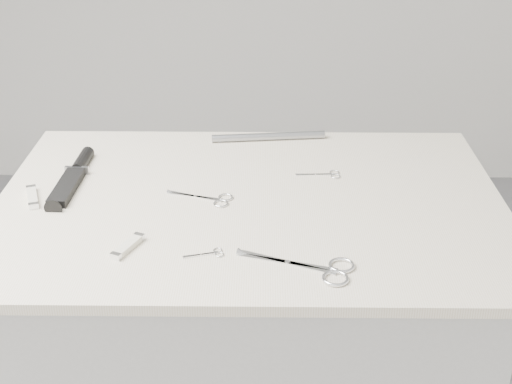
{
  "coord_description": "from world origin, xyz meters",
  "views": [
    {
      "loc": [
        0.03,
        -1.24,
        1.57
      ],
      "look_at": [
        0.01,
        0.03,
        0.92
      ],
      "focal_mm": 50.0,
      "sensor_mm": 36.0,
      "label": 1
    }
  ],
  "objects_px": {
    "tiny_scissors": "(209,254)",
    "sheathed_knife": "(74,174)",
    "large_shears": "(320,268)",
    "pocket_knife_b": "(32,197)",
    "embroidery_scissors_b": "(325,174)",
    "embroidery_scissors_a": "(212,199)",
    "plinth": "(251,383)",
    "metal_rail": "(269,137)",
    "pocket_knife_a": "(128,247)"
  },
  "relations": [
    {
      "from": "tiny_scissors",
      "to": "sheathed_knife",
      "type": "height_order",
      "value": "sheathed_knife"
    },
    {
      "from": "large_shears",
      "to": "pocket_knife_b",
      "type": "bearing_deg",
      "value": 175.52
    },
    {
      "from": "sheathed_knife",
      "to": "pocket_knife_b",
      "type": "distance_m",
      "value": 0.11
    },
    {
      "from": "embroidery_scissors_b",
      "to": "embroidery_scissors_a",
      "type": "bearing_deg",
      "value": -156.37
    },
    {
      "from": "embroidery_scissors_a",
      "to": "sheathed_knife",
      "type": "xyz_separation_m",
      "value": [
        -0.29,
        0.09,
        0.01
      ]
    },
    {
      "from": "sheathed_knife",
      "to": "plinth",
      "type": "bearing_deg",
      "value": -102.42
    },
    {
      "from": "embroidery_scissors_b",
      "to": "pocket_knife_b",
      "type": "bearing_deg",
      "value": -171.12
    },
    {
      "from": "plinth",
      "to": "embroidery_scissors_b",
      "type": "distance_m",
      "value": 0.51
    },
    {
      "from": "tiny_scissors",
      "to": "embroidery_scissors_a",
      "type": "bearing_deg",
      "value": 76.87
    },
    {
      "from": "large_shears",
      "to": "pocket_knife_b",
      "type": "xyz_separation_m",
      "value": [
        -0.55,
        0.24,
        0.0
      ]
    },
    {
      "from": "tiny_scissors",
      "to": "metal_rail",
      "type": "height_order",
      "value": "metal_rail"
    },
    {
      "from": "tiny_scissors",
      "to": "pocket_knife_a",
      "type": "height_order",
      "value": "pocket_knife_a"
    },
    {
      "from": "metal_rail",
      "to": "pocket_knife_b",
      "type": "bearing_deg",
      "value": -146.81
    },
    {
      "from": "plinth",
      "to": "embroidery_scissors_b",
      "type": "xyz_separation_m",
      "value": [
        0.16,
        0.11,
        0.47
      ]
    },
    {
      "from": "metal_rail",
      "to": "plinth",
      "type": "bearing_deg",
      "value": -97.1
    },
    {
      "from": "large_shears",
      "to": "tiny_scissors",
      "type": "bearing_deg",
      "value": -174.16
    },
    {
      "from": "embroidery_scissors_a",
      "to": "sheathed_knife",
      "type": "relative_size",
      "value": 0.53
    },
    {
      "from": "pocket_knife_a",
      "to": "plinth",
      "type": "bearing_deg",
      "value": -24.09
    },
    {
      "from": "large_shears",
      "to": "embroidery_scissors_b",
      "type": "bearing_deg",
      "value": 103.81
    },
    {
      "from": "plinth",
      "to": "embroidery_scissors_a",
      "type": "xyz_separation_m",
      "value": [
        -0.08,
        0.0,
        0.47
      ]
    },
    {
      "from": "large_shears",
      "to": "tiny_scissors",
      "type": "relative_size",
      "value": 2.8
    },
    {
      "from": "embroidery_scissors_b",
      "to": "metal_rail",
      "type": "distance_m",
      "value": 0.22
    },
    {
      "from": "tiny_scissors",
      "to": "pocket_knife_b",
      "type": "bearing_deg",
      "value": 135.63
    },
    {
      "from": "sheathed_knife",
      "to": "large_shears",
      "type": "bearing_deg",
      "value": -122.98
    },
    {
      "from": "pocket_knife_a",
      "to": "pocket_knife_b",
      "type": "bearing_deg",
      "value": 74.58
    },
    {
      "from": "plinth",
      "to": "pocket_knife_a",
      "type": "distance_m",
      "value": 0.55
    },
    {
      "from": "plinth",
      "to": "tiny_scissors",
      "type": "height_order",
      "value": "tiny_scissors"
    },
    {
      "from": "tiny_scissors",
      "to": "sheathed_knife",
      "type": "xyz_separation_m",
      "value": [
        -0.3,
        0.29,
        0.01
      ]
    },
    {
      "from": "embroidery_scissors_b",
      "to": "pocket_knife_a",
      "type": "height_order",
      "value": "pocket_knife_a"
    },
    {
      "from": "large_shears",
      "to": "sheathed_knife",
      "type": "relative_size",
      "value": 0.79
    },
    {
      "from": "plinth",
      "to": "tiny_scissors",
      "type": "xyz_separation_m",
      "value": [
        -0.07,
        -0.2,
        0.47
      ]
    },
    {
      "from": "plinth",
      "to": "large_shears",
      "type": "height_order",
      "value": "large_shears"
    },
    {
      "from": "pocket_knife_a",
      "to": "sheathed_knife",
      "type": "bearing_deg",
      "value": 54.15
    },
    {
      "from": "embroidery_scissors_a",
      "to": "embroidery_scissors_b",
      "type": "relative_size",
      "value": 1.43
    },
    {
      "from": "plinth",
      "to": "embroidery_scissors_a",
      "type": "height_order",
      "value": "embroidery_scissors_a"
    },
    {
      "from": "metal_rail",
      "to": "embroidery_scissors_b",
      "type": "bearing_deg",
      "value": -57.54
    },
    {
      "from": "embroidery_scissors_a",
      "to": "tiny_scissors",
      "type": "height_order",
      "value": "same"
    },
    {
      "from": "embroidery_scissors_a",
      "to": "metal_rail",
      "type": "height_order",
      "value": "metal_rail"
    },
    {
      "from": "sheathed_knife",
      "to": "pocket_knife_b",
      "type": "relative_size",
      "value": 2.76
    },
    {
      "from": "embroidery_scissors_b",
      "to": "sheathed_knife",
      "type": "xyz_separation_m",
      "value": [
        -0.53,
        -0.02,
        0.01
      ]
    },
    {
      "from": "tiny_scissors",
      "to": "pocket_knife_a",
      "type": "relative_size",
      "value": 0.87
    },
    {
      "from": "large_shears",
      "to": "metal_rail",
      "type": "xyz_separation_m",
      "value": [
        -0.08,
        0.55,
        0.01
      ]
    },
    {
      "from": "embroidery_scissors_a",
      "to": "metal_rail",
      "type": "bearing_deg",
      "value": 86.87
    },
    {
      "from": "metal_rail",
      "to": "tiny_scissors",
      "type": "bearing_deg",
      "value": -101.68
    },
    {
      "from": "embroidery_scissors_b",
      "to": "tiny_scissors",
      "type": "xyz_separation_m",
      "value": [
        -0.22,
        -0.32,
        -0.0
      ]
    },
    {
      "from": "pocket_knife_b",
      "to": "tiny_scissors",
      "type": "bearing_deg",
      "value": -138.43
    },
    {
      "from": "sheathed_knife",
      "to": "pocket_knife_b",
      "type": "bearing_deg",
      "value": 149.9
    },
    {
      "from": "large_shears",
      "to": "embroidery_scissors_a",
      "type": "height_order",
      "value": "large_shears"
    },
    {
      "from": "pocket_knife_a",
      "to": "pocket_knife_b",
      "type": "relative_size",
      "value": 0.89
    },
    {
      "from": "embroidery_scissors_a",
      "to": "plinth",
      "type": "bearing_deg",
      "value": 16.86
    }
  ]
}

